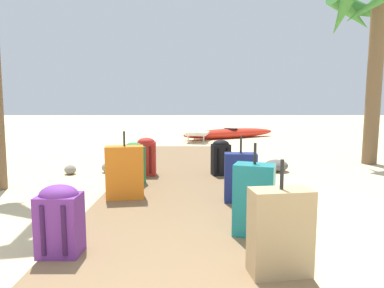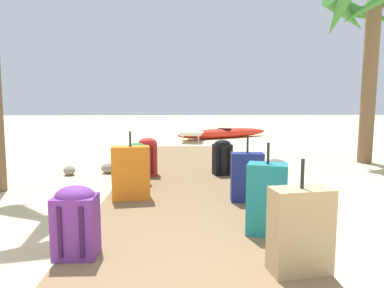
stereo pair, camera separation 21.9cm
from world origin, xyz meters
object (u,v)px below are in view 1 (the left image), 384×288
(backpack_black, at_px, (222,157))
(lounge_chair, at_px, (199,131))
(kayak, at_px, (232,133))
(suitcase_orange, at_px, (126,172))
(backpack_green, at_px, (135,162))
(suitcase_navy, at_px, (242,177))
(backpack_purple, at_px, (61,218))
(backpack_red, at_px, (148,156))
(suitcase_teal, at_px, (255,200))
(suitcase_tan, at_px, (281,232))
(palm_tree_near_right, at_px, (381,21))

(backpack_black, xyz_separation_m, lounge_chair, (-0.26, 5.42, -0.04))
(lounge_chair, xyz_separation_m, kayak, (1.15, 1.03, -0.16))
(suitcase_orange, xyz_separation_m, backpack_green, (-0.02, 0.73, -0.01))
(suitcase_navy, height_order, kayak, suitcase_navy)
(suitcase_navy, bearing_deg, backpack_purple, -138.33)
(suitcase_navy, xyz_separation_m, backpack_red, (-1.27, 1.44, 0.03))
(backpack_purple, xyz_separation_m, suitcase_navy, (1.53, 1.36, 0.00))
(suitcase_teal, height_order, kayak, suitcase_teal)
(lounge_chair, bearing_deg, suitcase_orange, -98.33)
(suitcase_teal, relative_size, suitcase_orange, 0.99)
(backpack_green, relative_size, backpack_black, 1.05)
(backpack_red, height_order, suitcase_orange, suitcase_orange)
(backpack_purple, relative_size, backpack_red, 0.90)
(backpack_black, bearing_deg, kayak, 82.15)
(backpack_red, xyz_separation_m, suitcase_tan, (1.29, -3.09, -0.02))
(backpack_purple, height_order, palm_tree_near_right, palm_tree_near_right)
(backpack_black, bearing_deg, suitcase_orange, -133.34)
(suitcase_teal, bearing_deg, palm_tree_near_right, 51.74)
(backpack_purple, xyz_separation_m, backpack_green, (0.16, 2.24, 0.03))
(backpack_green, distance_m, backpack_black, 1.40)
(backpack_purple, relative_size, suitcase_navy, 0.70)
(lounge_chair, bearing_deg, suitcase_teal, -87.57)
(backpack_green, relative_size, kayak, 0.17)
(backpack_red, relative_size, kayak, 0.17)
(suitcase_tan, bearing_deg, suitcase_orange, 127.41)
(suitcase_tan, xyz_separation_m, lounge_chair, (-0.38, 8.53, -0.04))
(suitcase_navy, distance_m, suitcase_teal, 0.98)
(suitcase_navy, bearing_deg, suitcase_tan, -89.14)
(suitcase_tan, distance_m, kayak, 9.59)
(suitcase_orange, distance_m, suitcase_tan, 2.25)
(kayak, bearing_deg, backpack_purple, -104.06)
(backpack_green, distance_m, palm_tree_near_right, 5.33)
(kayak, bearing_deg, suitcase_tan, -94.57)
(backpack_purple, xyz_separation_m, suitcase_orange, (0.19, 1.50, 0.03))
(suitcase_teal, xyz_separation_m, backpack_black, (-0.08, 2.44, -0.02))
(palm_tree_near_right, relative_size, lounge_chair, 2.15)
(backpack_green, height_order, backpack_black, backpack_green)
(suitcase_orange, height_order, kayak, suitcase_orange)
(suitcase_teal, xyz_separation_m, suitcase_orange, (-1.32, 1.12, 0.00))
(backpack_purple, distance_m, suitcase_tan, 1.58)
(suitcase_navy, relative_size, palm_tree_near_right, 0.22)
(suitcase_tan, xyz_separation_m, palm_tree_near_right, (2.97, 4.49, 2.37))
(palm_tree_near_right, distance_m, kayak, 6.09)
(suitcase_orange, relative_size, backpack_black, 1.44)
(backpack_purple, distance_m, backpack_black, 3.16)
(backpack_purple, relative_size, suitcase_tan, 0.69)
(suitcase_teal, xyz_separation_m, kayak, (0.81, 8.89, -0.22))
(backpack_red, distance_m, palm_tree_near_right, 5.06)
(suitcase_teal, bearing_deg, suitcase_tan, -85.77)
(backpack_green, height_order, lounge_chair, lounge_chair)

